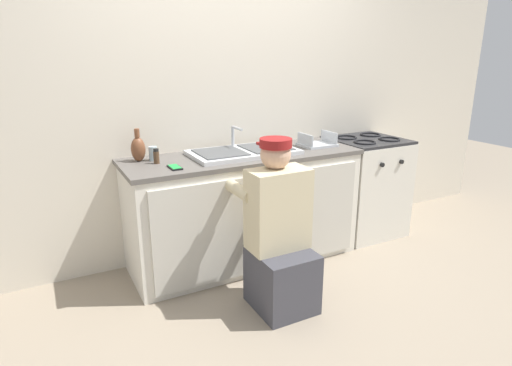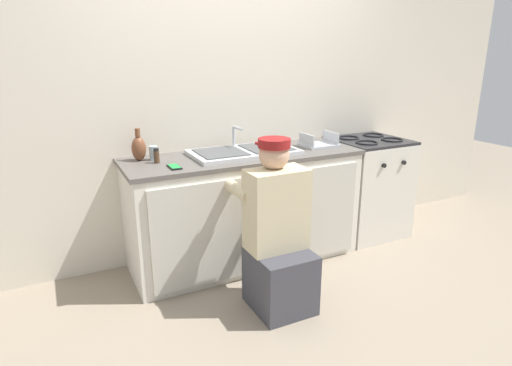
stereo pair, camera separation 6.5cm
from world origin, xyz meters
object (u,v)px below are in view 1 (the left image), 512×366
at_px(stove_range, 364,186).
at_px(vase_decorative, 138,149).
at_px(water_glass, 153,154).
at_px(sink_double_basin, 243,152).
at_px(dish_rack_tray, 317,143).
at_px(spice_bottle_pepper, 156,156).
at_px(plumber_person, 279,240).
at_px(cell_phone, 175,167).

relative_size(stove_range, vase_decorative, 3.86).
bearing_deg(water_glass, vase_decorative, 164.67).
height_order(sink_double_basin, vase_decorative, vase_decorative).
bearing_deg(dish_rack_tray, spice_bottle_pepper, 178.17).
bearing_deg(plumber_person, sink_double_basin, 82.61).
xyz_separation_m(vase_decorative, spice_bottle_pepper, (0.09, -0.12, -0.04)).
relative_size(vase_decorative, spice_bottle_pepper, 2.19).
bearing_deg(dish_rack_tray, cell_phone, -173.71).
distance_m(sink_double_basin, water_glass, 0.66).
xyz_separation_m(sink_double_basin, plumber_person, (-0.09, -0.69, -0.43)).
distance_m(plumber_person, cell_phone, 0.84).
bearing_deg(cell_phone, vase_decorative, 118.41).
height_order(stove_range, spice_bottle_pepper, spice_bottle_pepper).
relative_size(sink_double_basin, cell_phone, 5.71).
bearing_deg(cell_phone, dish_rack_tray, 6.29).
relative_size(cell_phone, spice_bottle_pepper, 1.33).
height_order(dish_rack_tray, spice_bottle_pepper, dish_rack_tray).
distance_m(sink_double_basin, vase_decorative, 0.77).
distance_m(water_glass, spice_bottle_pepper, 0.10).
height_order(plumber_person, dish_rack_tray, plumber_person).
relative_size(plumber_person, water_glass, 11.04).
distance_m(stove_range, plumber_person, 1.48).
relative_size(sink_double_basin, dish_rack_tray, 2.86).
height_order(vase_decorative, water_glass, vase_decorative).
xyz_separation_m(water_glass, dish_rack_tray, (1.32, -0.14, -0.03)).
height_order(plumber_person, cell_phone, plumber_person).
height_order(sink_double_basin, stove_range, sink_double_basin).
relative_size(cell_phone, dish_rack_tray, 0.50).
height_order(water_glass, dish_rack_tray, dish_rack_tray).
xyz_separation_m(sink_double_basin, cell_phone, (-0.58, -0.16, -0.01)).
bearing_deg(sink_double_basin, dish_rack_tray, -1.53).
height_order(stove_range, water_glass, water_glass).
bearing_deg(spice_bottle_pepper, water_glass, 87.89).
bearing_deg(stove_range, vase_decorative, 175.63).
xyz_separation_m(stove_range, dish_rack_tray, (-0.55, -0.02, 0.45)).
bearing_deg(spice_bottle_pepper, stove_range, -0.82).
bearing_deg(water_glass, plumber_person, -55.20).
xyz_separation_m(stove_range, spice_bottle_pepper, (-1.87, 0.03, 0.48)).
relative_size(plumber_person, dish_rack_tray, 3.94).
xyz_separation_m(sink_double_basin, vase_decorative, (-0.75, 0.15, 0.07)).
bearing_deg(stove_range, plumber_person, -152.32).
bearing_deg(sink_double_basin, stove_range, -0.10).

